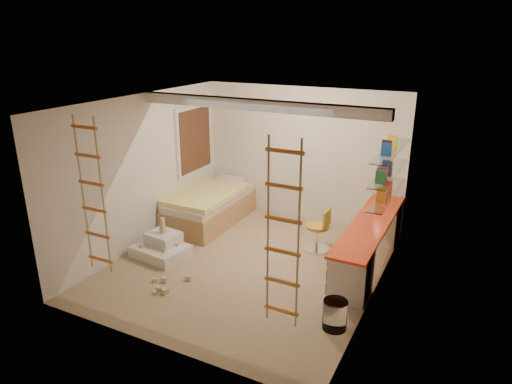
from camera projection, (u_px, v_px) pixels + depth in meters
The scene contains 15 objects.
floor at pixel (248, 265), 7.34m from camera, with size 4.50×4.50×0.00m, color #9E8766.
ceiling_beam at pixel (256, 105), 6.76m from camera, with size 4.00×0.18×0.16m, color white.
window_frame at pixel (194, 140), 8.92m from camera, with size 0.06×1.15×1.35m, color white.
window_blind at pixel (196, 140), 8.91m from camera, with size 0.02×1.00×1.20m, color #4C2D1E.
rope_ladder_left at pixel (93, 197), 5.93m from camera, with size 0.41×0.04×2.13m, color #BC5320, non-canonical shape.
rope_ladder_right at pixel (283, 236), 4.79m from camera, with size 0.41×0.04×2.13m, color #C37A21, non-canonical shape.
waste_bin at pixel (335, 315), 5.71m from camera, with size 0.31×0.31×0.39m, color white.
desk at pixel (369, 242), 7.20m from camera, with size 0.56×2.80×0.75m.
shelves at pixel (389, 173), 7.00m from camera, with size 0.25×1.80×0.71m.
bed at pixel (210, 206), 8.89m from camera, with size 1.02×2.00×0.69m.
task_lamp at pixel (383, 181), 7.79m from camera, with size 0.14×0.36×0.57m.
swivel_chair at pixel (318, 235), 7.74m from camera, with size 0.47×0.47×0.76m.
play_platform at pixel (161, 247), 7.61m from camera, with size 0.92×0.76×0.38m.
toy_blocks at pixel (163, 258), 7.10m from camera, with size 1.17×1.19×0.65m.
books at pixel (390, 165), 6.96m from camera, with size 0.14×0.52×0.92m.
Camera 1 is at (3.06, -5.78, 3.54)m, focal length 32.00 mm.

